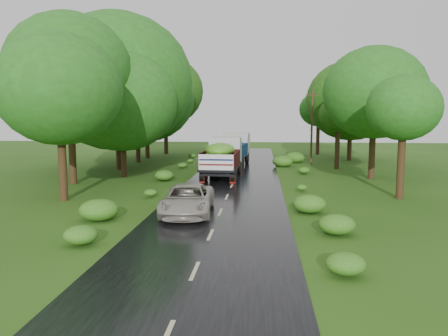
# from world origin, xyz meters

# --- Properties ---
(ground) EXTENTS (120.00, 120.00, 0.00)m
(ground) POSITION_xyz_m (0.00, 0.00, 0.00)
(ground) COLOR #20450E
(ground) RESTS_ON ground
(road) EXTENTS (6.50, 80.00, 0.02)m
(road) POSITION_xyz_m (0.00, 5.00, 0.01)
(road) COLOR black
(road) RESTS_ON ground
(road_lines) EXTENTS (0.12, 69.60, 0.00)m
(road_lines) POSITION_xyz_m (0.00, 6.00, 0.02)
(road_lines) COLOR #BFB78C
(road_lines) RESTS_ON road
(truck_near) EXTENTS (2.64, 7.06, 2.94)m
(truck_near) POSITION_xyz_m (-0.95, 15.90, 1.66)
(truck_near) COLOR black
(truck_near) RESTS_ON ground
(truck_far) EXTENTS (3.09, 7.23, 2.96)m
(truck_far) POSITION_xyz_m (-0.68, 23.90, 1.67)
(truck_far) COLOR black
(truck_far) RESTS_ON ground
(car) EXTENTS (2.54, 5.06, 1.38)m
(car) POSITION_xyz_m (-1.49, 3.50, 0.71)
(car) COLOR #AEA59A
(car) RESTS_ON road
(utility_pole) EXTENTS (1.24, 0.21, 7.06)m
(utility_pole) POSITION_xyz_m (6.65, 25.34, 3.63)
(utility_pole) COLOR #382616
(utility_pole) RESTS_ON ground
(trees_left) EXTENTS (6.52, 33.28, 9.74)m
(trees_left) POSITION_xyz_m (-9.96, 21.95, 6.73)
(trees_left) COLOR black
(trees_left) RESTS_ON ground
(trees_right) EXTENTS (6.06, 30.80, 8.09)m
(trees_right) POSITION_xyz_m (10.04, 23.65, 5.76)
(trees_right) COLOR black
(trees_right) RESTS_ON ground
(shrubs) EXTENTS (11.90, 44.00, 0.70)m
(shrubs) POSITION_xyz_m (0.00, 14.00, 0.35)
(shrubs) COLOR #295F16
(shrubs) RESTS_ON ground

